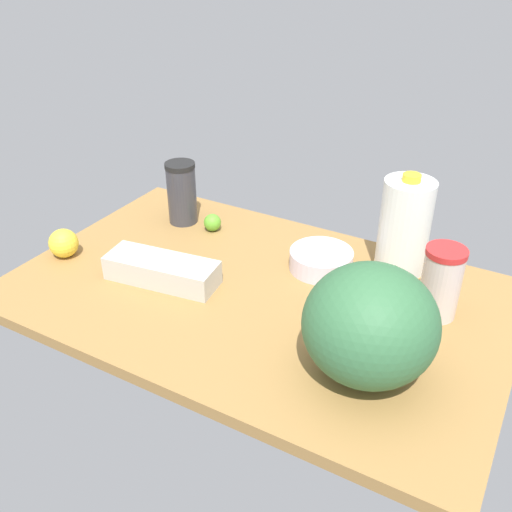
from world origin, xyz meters
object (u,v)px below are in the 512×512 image
object	(u,v)px
egg_carton	(162,270)
lemon_far_back	(64,243)
tumbler_cup	(441,282)
mixing_bowl	(321,260)
lime_near_front	(212,223)
shaker_bottle	(182,193)
milk_jug	(404,226)
watermelon	(370,325)

from	to	relation	value
egg_carton	lemon_far_back	bearing A→B (deg)	-1.84
tumbler_cup	lemon_far_back	distance (cm)	96.88
mixing_bowl	lime_near_front	distance (cm)	36.41
lemon_far_back	lime_near_front	bearing A→B (deg)	-129.89
shaker_bottle	mixing_bowl	size ratio (longest dim) A/B	1.13
tumbler_cup	lime_near_front	world-z (taller)	tumbler_cup
lime_near_front	mixing_bowl	bearing A→B (deg)	173.91
mixing_bowl	lemon_far_back	distance (cm)	68.87
egg_carton	tumbler_cup	bearing A→B (deg)	-170.42
egg_carton	milk_jug	distance (cm)	61.80
mixing_bowl	tumbler_cup	bearing A→B (deg)	170.67
shaker_bottle	mixing_bowl	xyz separation A→B (cm)	(-47.06, 4.46, -6.76)
watermelon	lime_near_front	size ratio (longest dim) A/B	5.23
tumbler_cup	shaker_bottle	xyz separation A→B (cm)	(78.19, -9.58, 0.65)
milk_jug	lime_near_front	distance (cm)	55.14
tumbler_cup	watermelon	bearing A→B (deg)	74.40
lime_near_front	shaker_bottle	bearing A→B (deg)	-3.17
egg_carton	shaker_bottle	world-z (taller)	shaker_bottle
mixing_bowl	shaker_bottle	bearing A→B (deg)	-5.42
watermelon	tumbler_cup	bearing A→B (deg)	-105.60
watermelon	lime_near_front	world-z (taller)	watermelon
shaker_bottle	lime_near_front	distance (cm)	12.84
milk_jug	watermelon	distance (cm)	42.30
milk_jug	lime_near_front	xyz separation A→B (cm)	(53.89, 6.21, -9.90)
tumbler_cup	milk_jug	bearing A→B (deg)	-48.50
lemon_far_back	shaker_bottle	bearing A→B (deg)	-115.94
watermelon	egg_carton	bearing A→B (deg)	-7.00
mixing_bowl	lime_near_front	bearing A→B (deg)	-6.09
watermelon	mixing_bowl	bearing A→B (deg)	-53.33
egg_carton	mixing_bowl	distance (cm)	40.87
milk_jug	shaker_bottle	distance (cm)	65.06
milk_jug	lemon_far_back	xyz separation A→B (cm)	(80.57, 38.13, -8.51)
tumbler_cup	shaker_bottle	world-z (taller)	shaker_bottle
egg_carton	watermelon	xyz separation A→B (cm)	(-56.07, 6.89, 8.84)
egg_carton	lemon_far_back	size ratio (longest dim) A/B	3.65
mixing_bowl	lime_near_front	xyz separation A→B (cm)	(36.20, -3.86, -0.05)
watermelon	mixing_bowl	size ratio (longest dim) A/B	1.61
watermelon	lemon_far_back	bearing A→B (deg)	-2.47
tumbler_cup	milk_jug	distance (cm)	20.62
tumbler_cup	lime_near_front	size ratio (longest dim) A/B	3.43
egg_carton	shaker_bottle	xyz separation A→B (cm)	(14.66, -29.37, 6.25)
tumbler_cup	watermelon	distance (cm)	27.89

